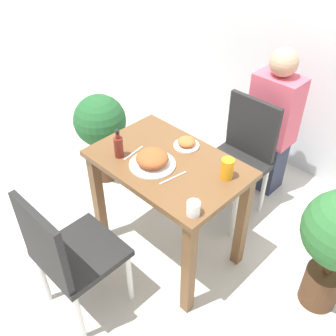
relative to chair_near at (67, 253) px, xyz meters
name	(u,v)px	position (x,y,z in m)	size (l,w,h in m)	color
ground_plane	(168,248)	(0.07, 0.70, -0.50)	(16.00, 16.00, 0.00)	beige
wall_back	(314,11)	(0.07, 2.17, 0.80)	(8.00, 0.05, 2.60)	silver
dining_table	(168,181)	(0.07, 0.70, 0.11)	(0.91, 0.60, 0.77)	brown
chair_near	(67,253)	(0.00, 0.00, 0.00)	(0.42, 0.42, 0.89)	black
chair_far	(240,154)	(0.13, 1.37, 0.00)	(0.42, 0.42, 0.89)	black
food_plate	(152,160)	(0.03, 0.61, 0.31)	(0.27, 0.27, 0.09)	white
side_plate	(186,143)	(0.04, 0.89, 0.29)	(0.16, 0.16, 0.06)	white
drink_cup	(193,208)	(0.46, 0.48, 0.31)	(0.07, 0.07, 0.08)	white
juice_glass	(227,169)	(0.40, 0.82, 0.33)	(0.07, 0.07, 0.12)	orange
sauce_bottle	(119,146)	(-0.17, 0.54, 0.34)	(0.05, 0.05, 0.19)	maroon
fork_utensil	(133,153)	(-0.14, 0.61, 0.27)	(0.03, 0.17, 0.00)	silver
spoon_utensil	(173,178)	(0.19, 0.61, 0.27)	(0.04, 0.18, 0.00)	silver
potted_plant_left	(101,127)	(-0.87, 0.90, -0.01)	(0.41, 0.41, 0.76)	#51331E
person_figure	(272,124)	(0.13, 1.75, 0.08)	(0.34, 0.22, 1.17)	#2D3347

